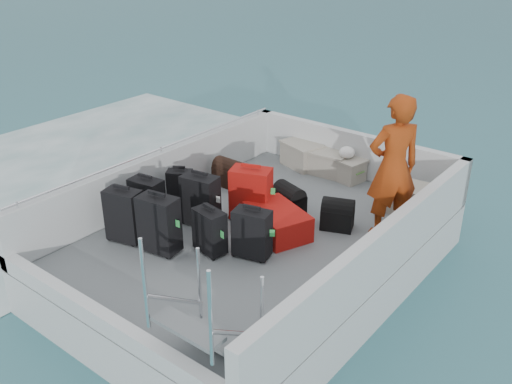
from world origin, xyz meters
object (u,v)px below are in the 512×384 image
(suitcase_4, at_px, (201,201))
(suitcase_5, at_px, (251,194))
(suitcase_0, at_px, (124,216))
(passenger, at_px, (393,167))
(suitcase_6, at_px, (210,232))
(crate_1, at_px, (329,164))
(suitcase_1, at_px, (147,203))
(crate_3, at_px, (410,200))
(suitcase_7, at_px, (252,234))
(suitcase_2, at_px, (180,187))
(crate_0, at_px, (302,155))
(suitcase_8, at_px, (277,222))
(crate_2, at_px, (346,169))
(suitcase_3, at_px, (159,225))

(suitcase_4, bearing_deg, suitcase_5, 42.77)
(suitcase_0, xyz_separation_m, passenger, (2.48, 2.19, 0.58))
(suitcase_0, bearing_deg, suitcase_6, 9.41)
(crate_1, bearing_deg, suitcase_0, -104.57)
(suitcase_4, bearing_deg, suitcase_1, -149.83)
(crate_3, bearing_deg, suitcase_1, -135.53)
(suitcase_7, bearing_deg, suitcase_2, 149.49)
(crate_0, bearing_deg, crate_1, 0.00)
(suitcase_6, height_order, crate_0, suitcase_6)
(suitcase_8, xyz_separation_m, crate_2, (-0.19, 2.04, -0.01))
(suitcase_3, xyz_separation_m, crate_0, (-0.17, 3.27, -0.18))
(suitcase_0, height_order, suitcase_7, suitcase_0)
(suitcase_7, relative_size, suitcase_8, 0.72)
(suitcase_3, xyz_separation_m, suitcase_5, (0.33, 1.34, -0.00))
(suitcase_6, distance_m, passenger, 2.36)
(suitcase_6, relative_size, crate_1, 0.97)
(suitcase_1, distance_m, suitcase_4, 0.69)
(suitcase_1, xyz_separation_m, suitcase_6, (1.10, -0.00, -0.04))
(suitcase_1, relative_size, crate_2, 1.22)
(suitcase_4, bearing_deg, crate_3, 36.19)
(suitcase_4, height_order, crate_3, suitcase_4)
(suitcase_1, distance_m, passenger, 3.16)
(suitcase_0, bearing_deg, suitcase_8, 29.50)
(suitcase_1, xyz_separation_m, crate_1, (0.96, 2.91, -0.15))
(suitcase_6, distance_m, suitcase_7, 0.52)
(suitcase_7, bearing_deg, passenger, 41.47)
(suitcase_2, distance_m, crate_0, 2.27)
(suitcase_5, relative_size, suitcase_8, 0.85)
(suitcase_1, height_order, crate_1, suitcase_1)
(suitcase_6, height_order, crate_3, suitcase_6)
(crate_0, bearing_deg, crate_2, 0.00)
(crate_1, xyz_separation_m, crate_2, (0.31, 0.00, -0.01))
(suitcase_3, relative_size, suitcase_7, 1.19)
(crate_1, bearing_deg, suitcase_6, -87.22)
(suitcase_6, relative_size, crate_2, 1.05)
(suitcase_3, height_order, suitcase_8, suitcase_3)
(suitcase_3, xyz_separation_m, crate_3, (1.91, 2.84, -0.18))
(crate_3, height_order, passenger, passenger)
(suitcase_4, xyz_separation_m, crate_1, (0.43, 2.47, -0.17))
(suitcase_5, xyz_separation_m, crate_3, (1.58, 1.51, -0.18))
(suitcase_2, distance_m, passenger, 2.95)
(suitcase_7, distance_m, crate_1, 2.74)
(suitcase_3, relative_size, crate_3, 1.18)
(suitcase_7, xyz_separation_m, suitcase_8, (-0.10, 0.64, -0.14))
(suitcase_2, xyz_separation_m, suitcase_3, (0.74, -1.07, 0.11))
(suitcase_3, bearing_deg, suitcase_1, 140.38)
(suitcase_3, bearing_deg, suitcase_4, 86.60)
(crate_2, xyz_separation_m, passenger, (1.29, -1.17, 0.76))
(suitcase_5, relative_size, crate_3, 1.18)
(crate_3, bearing_deg, suitcase_8, -123.48)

